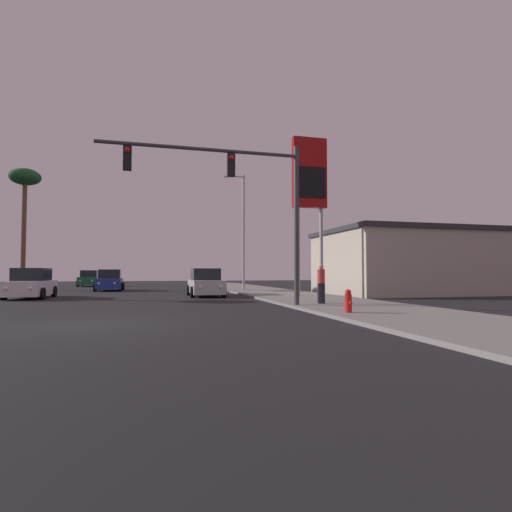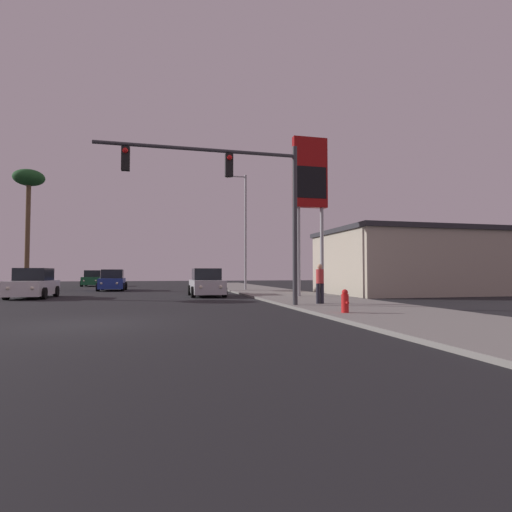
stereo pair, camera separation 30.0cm
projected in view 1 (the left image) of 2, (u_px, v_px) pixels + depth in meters
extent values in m
plane|color=black|center=(91.00, 325.00, 10.89)|extent=(120.00, 120.00, 0.00)
cube|color=gray|center=(294.00, 296.00, 22.92)|extent=(5.00, 60.00, 0.12)
cube|color=#B2A893|center=(402.00, 264.00, 27.07)|extent=(10.00, 8.00, 4.00)
cube|color=#2D2D33|center=(402.00, 233.00, 27.16)|extent=(10.30, 8.30, 0.30)
cube|color=silver|center=(31.00, 288.00, 22.13)|extent=(1.86, 4.23, 0.80)
cube|color=black|center=(32.00, 274.00, 22.30)|extent=(1.63, 2.02, 0.70)
cylinder|color=black|center=(4.00, 294.00, 20.63)|extent=(0.24, 0.64, 0.64)
cylinder|color=black|center=(42.00, 294.00, 21.08)|extent=(0.24, 0.64, 0.64)
cylinder|color=black|center=(20.00, 292.00, 23.15)|extent=(0.24, 0.64, 0.64)
cylinder|color=black|center=(54.00, 291.00, 23.60)|extent=(0.24, 0.64, 0.64)
sphere|color=#F2EACC|center=(6.00, 289.00, 19.94)|extent=(0.18, 0.18, 0.18)
sphere|color=#F2EACC|center=(30.00, 288.00, 20.21)|extent=(0.18, 0.18, 0.18)
cube|color=#195933|center=(89.00, 281.00, 42.01)|extent=(1.86, 4.22, 0.80)
cube|color=black|center=(90.00, 274.00, 42.19)|extent=(1.63, 2.02, 0.70)
cylinder|color=black|center=(78.00, 284.00, 40.51)|extent=(0.24, 0.64, 0.64)
cylinder|color=black|center=(97.00, 283.00, 40.96)|extent=(0.24, 0.64, 0.64)
cylinder|color=black|center=(82.00, 283.00, 43.04)|extent=(0.24, 0.64, 0.64)
cylinder|color=black|center=(100.00, 283.00, 43.48)|extent=(0.24, 0.64, 0.64)
sphere|color=#F2EACC|center=(80.00, 281.00, 39.82)|extent=(0.18, 0.18, 0.18)
sphere|color=#F2EACC|center=(92.00, 281.00, 40.10)|extent=(0.18, 0.18, 0.18)
cube|color=#B7B7BC|center=(206.00, 287.00, 24.15)|extent=(1.82, 4.21, 0.80)
cube|color=black|center=(205.00, 274.00, 24.32)|extent=(1.61, 2.01, 0.70)
cylinder|color=black|center=(193.00, 292.00, 22.65)|extent=(0.24, 0.64, 0.64)
cylinder|color=black|center=(224.00, 292.00, 23.10)|extent=(0.24, 0.64, 0.64)
cylinder|color=black|center=(189.00, 290.00, 25.17)|extent=(0.24, 0.64, 0.64)
cylinder|color=black|center=(217.00, 290.00, 25.62)|extent=(0.24, 0.64, 0.64)
sphere|color=#F2EACC|center=(200.00, 287.00, 21.96)|extent=(0.18, 0.18, 0.18)
sphere|color=#F2EACC|center=(220.00, 287.00, 22.24)|extent=(0.18, 0.18, 0.18)
cube|color=navy|center=(110.00, 283.00, 31.69)|extent=(1.93, 4.26, 0.80)
cube|color=black|center=(110.00, 274.00, 31.87)|extent=(1.66, 2.05, 0.70)
cylinder|color=black|center=(95.00, 287.00, 30.20)|extent=(0.24, 0.64, 0.64)
cylinder|color=black|center=(120.00, 287.00, 30.64)|extent=(0.24, 0.64, 0.64)
cylinder|color=black|center=(100.00, 286.00, 32.72)|extent=(0.24, 0.64, 0.64)
cylinder|color=black|center=(123.00, 286.00, 33.16)|extent=(0.24, 0.64, 0.64)
sphere|color=#F2EACC|center=(99.00, 283.00, 29.50)|extent=(0.18, 0.18, 0.18)
sphere|color=#F2EACC|center=(115.00, 283.00, 29.78)|extent=(0.18, 0.18, 0.18)
cylinder|color=#38383D|center=(296.00, 225.00, 16.32)|extent=(0.20, 0.20, 6.50)
cylinder|color=#38383D|center=(201.00, 149.00, 15.47)|extent=(7.81, 0.14, 0.14)
cube|color=black|center=(231.00, 165.00, 15.74)|extent=(0.30, 0.24, 0.90)
sphere|color=red|center=(232.00, 157.00, 15.62)|extent=(0.20, 0.20, 0.20)
cube|color=black|center=(127.00, 158.00, 14.78)|extent=(0.30, 0.24, 0.90)
sphere|color=red|center=(127.00, 150.00, 14.65)|extent=(0.20, 0.20, 0.20)
cylinder|color=#99999E|center=(244.00, 232.00, 31.23)|extent=(0.18, 0.18, 9.00)
cylinder|color=#99999E|center=(235.00, 176.00, 31.24)|extent=(1.40, 0.10, 0.10)
ellipsoid|color=silver|center=(226.00, 177.00, 31.07)|extent=(0.50, 0.24, 0.20)
cylinder|color=#99999E|center=(298.00, 251.00, 22.36)|extent=(0.20, 0.20, 5.00)
cylinder|color=#99999E|center=(321.00, 252.00, 22.70)|extent=(0.20, 0.20, 5.00)
cube|color=#990C0C|center=(309.00, 173.00, 22.72)|extent=(2.00, 0.40, 4.00)
cube|color=black|center=(311.00, 182.00, 22.49)|extent=(1.80, 0.03, 1.80)
cylinder|color=red|center=(348.00, 303.00, 13.05)|extent=(0.24, 0.24, 0.60)
sphere|color=red|center=(348.00, 292.00, 13.07)|extent=(0.20, 0.20, 0.20)
cylinder|color=red|center=(351.00, 303.00, 12.89)|extent=(0.08, 0.10, 0.08)
cylinder|color=#23232D|center=(319.00, 293.00, 16.85)|extent=(0.16, 0.16, 0.85)
cylinder|color=#23232D|center=(323.00, 293.00, 16.89)|extent=(0.16, 0.16, 0.85)
cylinder|color=#BF3333|center=(321.00, 276.00, 16.90)|extent=(0.32, 0.32, 0.60)
sphere|color=tan|center=(321.00, 267.00, 16.92)|extent=(0.22, 0.22, 0.22)
cylinder|color=brown|center=(24.00, 236.00, 32.18)|extent=(0.36, 0.36, 8.74)
ellipsoid|color=#1E5123|center=(25.00, 177.00, 32.38)|extent=(2.40, 2.40, 1.32)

